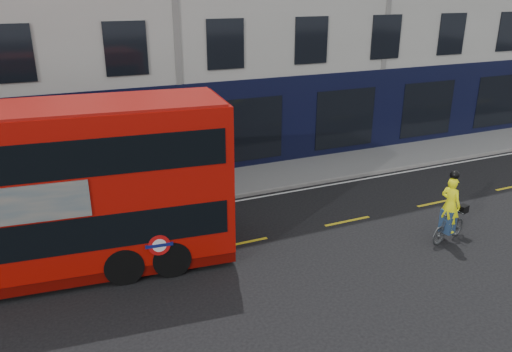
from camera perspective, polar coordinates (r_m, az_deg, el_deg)
ground at (r=14.84m, az=0.54°, el=-10.21°), size 120.00×120.00×0.00m
pavement at (r=20.31m, az=-7.02°, el=-1.36°), size 60.00×3.00×0.12m
kerb at (r=18.98m, az=-5.68°, el=-2.90°), size 60.00×0.12×0.13m
road_edge_line at (r=18.75m, az=-5.39°, el=-3.41°), size 58.00×0.10×0.01m
lane_dashes at (r=16.04m, az=-1.68°, el=-7.68°), size 58.00×0.12×0.01m
bus at (r=14.77m, az=-26.54°, el=-2.03°), size 12.13×3.94×4.81m
cyclist at (r=16.96m, az=21.25°, el=-4.43°), size 1.73×0.84×2.42m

